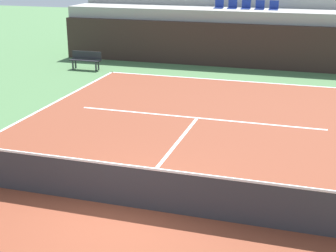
{
  "coord_description": "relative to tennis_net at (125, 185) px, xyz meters",
  "views": [
    {
      "loc": [
        3.6,
        -8.69,
        5.02
      ],
      "look_at": [
        0.33,
        2.0,
        1.2
      ],
      "focal_mm": 52.57,
      "sensor_mm": 36.0,
      "label": 1
    }
  ],
  "objects": [
    {
      "name": "court_surface",
      "position": [
        0.0,
        0.0,
        -0.5
      ],
      "size": [
        11.0,
        24.0,
        0.01
      ],
      "primitive_type": "cube",
      "color": "brown",
      "rests_on": "ground_plane"
    },
    {
      "name": "player_bench",
      "position": [
        -6.87,
        12.23,
        -0.0
      ],
      "size": [
        1.5,
        0.4,
        0.85
      ],
      "color": "#232328",
      "rests_on": "ground_plane"
    },
    {
      "name": "stands_tier_upper",
      "position": [
        0.0,
        18.54,
        1.17
      ],
      "size": [
        18.21,
        2.4,
        3.36
      ],
      "primitive_type": "cube",
      "color": "#9E9E99",
      "rests_on": "ground_plane"
    },
    {
      "name": "seating_row_lower",
      "position": [
        0.0,
        16.24,
        2.26
      ],
      "size": [
        3.15,
        0.44,
        0.44
      ],
      "color": "navy",
      "rests_on": "stands_tier_lower"
    },
    {
      "name": "tennis_net",
      "position": [
        0.0,
        0.0,
        0.0
      ],
      "size": [
        11.08,
        0.08,
        1.07
      ],
      "color": "black",
      "rests_on": "court_surface"
    },
    {
      "name": "ground_plane",
      "position": [
        0.0,
        0.0,
        -0.51
      ],
      "size": [
        80.0,
        80.0,
        0.0
      ],
      "primitive_type": "plane",
      "color": "#477042"
    },
    {
      "name": "baseline_far",
      "position": [
        0.0,
        11.95,
        -0.5
      ],
      "size": [
        11.0,
        0.1,
        0.0
      ],
      "primitive_type": "cube",
      "color": "white",
      "rests_on": "court_surface"
    },
    {
      "name": "service_line_far",
      "position": [
        0.0,
        6.4,
        -0.5
      ],
      "size": [
        8.26,
        0.1,
        0.0
      ],
      "primitive_type": "cube",
      "color": "white",
      "rests_on": "court_surface"
    },
    {
      "name": "centre_service_line",
      "position": [
        0.0,
        3.2,
        -0.5
      ],
      "size": [
        0.1,
        6.4,
        0.0
      ],
      "primitive_type": "cube",
      "color": "white",
      "rests_on": "court_surface"
    },
    {
      "name": "stands_tier_lower",
      "position": [
        0.0,
        16.14,
        0.81
      ],
      "size": [
        18.21,
        2.4,
        2.64
      ],
      "primitive_type": "cube",
      "color": "#9E9E99",
      "rests_on": "ground_plane"
    },
    {
      "name": "back_wall",
      "position": [
        0.0,
        14.79,
        0.53
      ],
      "size": [
        18.21,
        0.3,
        2.09
      ],
      "primitive_type": "cube",
      "color": "#33231E",
      "rests_on": "ground_plane"
    }
  ]
}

